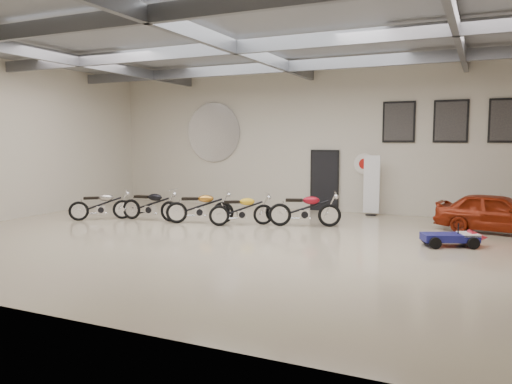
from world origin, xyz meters
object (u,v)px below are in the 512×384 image
at_px(motorcycle_black, 150,204).
at_px(vintage_car, 497,213).
at_px(motorcycle_silver, 101,204).
at_px(motorcycle_gold, 200,206).
at_px(go_kart, 455,235).
at_px(motorcycle_yellow, 241,209).
at_px(motorcycle_red, 305,208).
at_px(banner_stand, 372,186).

bearing_deg(motorcycle_black, vintage_car, 8.49).
height_order(motorcycle_silver, motorcycle_black, motorcycle_black).
bearing_deg(vintage_car, motorcycle_black, 112.04).
bearing_deg(motorcycle_gold, motorcycle_silver, 167.17).
bearing_deg(go_kart, motorcycle_yellow, 151.36).
bearing_deg(motorcycle_black, go_kart, -5.16).
bearing_deg(go_kart, vintage_car, 44.98).
relative_size(motorcycle_silver, motorcycle_yellow, 1.00).
bearing_deg(motorcycle_gold, motorcycle_black, 160.54).
bearing_deg(motorcycle_red, motorcycle_gold, 174.53).
bearing_deg(motorcycle_yellow, banner_stand, 14.48).
xyz_separation_m(motorcycle_yellow, motorcycle_red, (1.75, 0.60, 0.05)).
relative_size(banner_stand, motorcycle_silver, 1.04).
xyz_separation_m(motorcycle_red, go_kart, (4.15, -1.11, -0.25)).
bearing_deg(banner_stand, motorcycle_black, -144.82).
height_order(banner_stand, go_kart, banner_stand).
bearing_deg(motorcycle_black, motorcycle_red, 7.43).
relative_size(motorcycle_silver, motorcycle_gold, 0.94).
bearing_deg(motorcycle_gold, motorcycle_yellow, -17.94).
relative_size(motorcycle_black, motorcycle_red, 0.96).
bearing_deg(motorcycle_black, motorcycle_silver, -163.94).
bearing_deg(vintage_car, motorcycle_silver, 113.07).
xyz_separation_m(banner_stand, motorcycle_yellow, (-3.08, -3.52, -0.49)).
bearing_deg(motorcycle_silver, banner_stand, -11.13).
height_order(motorcycle_black, go_kart, motorcycle_black).
distance_m(motorcycle_black, go_kart, 8.90).
distance_m(motorcycle_gold, vintage_car, 8.39).
height_order(go_kart, vintage_car, vintage_car).
bearing_deg(motorcycle_red, vintage_car, -6.11).
relative_size(motorcycle_silver, go_kart, 1.21).
bearing_deg(motorcycle_silver, go_kart, -39.33).
distance_m(banner_stand, motorcycle_yellow, 4.71).
bearing_deg(motorcycle_silver, motorcycle_black, -21.28).
height_order(motorcycle_silver, motorcycle_yellow, motorcycle_silver).
xyz_separation_m(motorcycle_gold, vintage_car, (8.14, 2.04, 0.02)).
bearing_deg(motorcycle_red, motorcycle_black, 171.84).
relative_size(motorcycle_silver, motorcycle_red, 0.91).
height_order(banner_stand, motorcycle_yellow, banner_stand).
distance_m(motorcycle_silver, motorcycle_black, 1.59).
bearing_deg(go_kart, motorcycle_black, 155.52).
xyz_separation_m(motorcycle_black, motorcycle_red, (4.74, 0.99, 0.02)).
height_order(motorcycle_silver, motorcycle_gold, motorcycle_gold).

